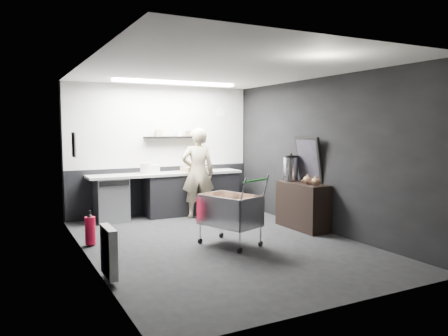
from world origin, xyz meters
TOP-DOWN VIEW (x-y plane):
  - floor at (0.00, 0.00)m, footprint 5.50×5.50m
  - ceiling at (0.00, 0.00)m, footprint 5.50×5.50m
  - wall_back at (0.00, 2.75)m, footprint 5.50×0.00m
  - wall_front at (0.00, -2.75)m, footprint 5.50×0.00m
  - wall_left at (-2.00, 0.00)m, footprint 0.00×5.50m
  - wall_right at (2.00, 0.00)m, footprint 0.00×5.50m
  - kitchen_wall_panel at (0.00, 2.73)m, footprint 3.95×0.02m
  - dado_panel at (0.00, 2.73)m, footprint 3.95×0.02m
  - floating_shelf at (0.20, 2.62)m, footprint 1.20×0.22m
  - wall_clock at (1.40, 2.72)m, footprint 0.20×0.03m
  - poster at (-1.98, 1.30)m, footprint 0.02×0.30m
  - poster_red_band at (-1.98, 1.30)m, footprint 0.02×0.22m
  - radiator at (-1.94, -0.90)m, footprint 0.10×0.50m
  - ceiling_strip at (0.00, 1.85)m, footprint 2.40×0.20m
  - prep_counter at (0.14, 2.42)m, footprint 3.20×0.61m
  - person at (0.50, 1.97)m, footprint 0.76×0.61m
  - shopping_cart at (0.08, -0.17)m, footprint 0.90×1.16m
  - sideboard at (1.78, 0.24)m, footprint 0.47×1.11m
  - fire_extinguisher at (-1.85, 0.79)m, footprint 0.16×0.16m
  - cardboard_box at (0.61, 2.37)m, footprint 0.55×0.45m
  - pink_tub at (-0.45, 2.42)m, footprint 0.22×0.22m
  - white_container at (-0.28, 2.37)m, footprint 0.24×0.22m

SIDE VIEW (x-z plane):
  - floor at x=0.00m, z-range 0.00..0.00m
  - fire_extinguisher at x=-1.85m, z-range -0.01..0.52m
  - radiator at x=-1.94m, z-range 0.05..0.65m
  - prep_counter at x=0.14m, z-range 0.01..0.91m
  - dado_panel at x=0.00m, z-range 0.00..1.00m
  - shopping_cart at x=0.08m, z-range -0.02..1.04m
  - sideboard at x=1.78m, z-range -0.30..1.36m
  - person at x=0.50m, z-range 0.00..1.82m
  - cardboard_box at x=0.61m, z-range 0.90..1.00m
  - white_container at x=-0.28m, z-range 0.90..1.08m
  - pink_tub at x=-0.45m, z-range 0.90..1.12m
  - wall_back at x=0.00m, z-range -1.40..4.10m
  - wall_front at x=0.00m, z-range -1.40..4.10m
  - wall_left at x=-2.00m, z-range -1.40..4.10m
  - wall_right at x=2.00m, z-range -1.40..4.10m
  - poster at x=-1.98m, z-range 1.35..1.75m
  - floating_shelf at x=0.20m, z-range 1.60..1.64m
  - poster_red_band at x=-1.98m, z-range 1.57..1.67m
  - kitchen_wall_panel at x=0.00m, z-range 1.00..2.70m
  - wall_clock at x=1.40m, z-range 2.05..2.25m
  - ceiling_strip at x=0.00m, z-range 2.65..2.69m
  - ceiling at x=0.00m, z-range 2.70..2.70m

